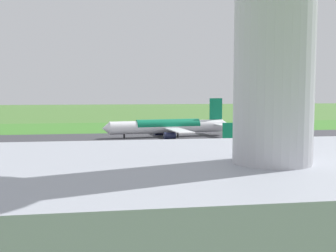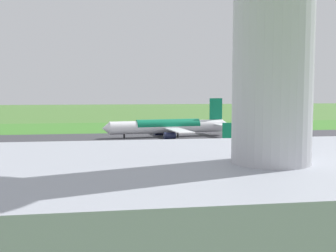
{
  "view_description": "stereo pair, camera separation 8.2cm",
  "coord_description": "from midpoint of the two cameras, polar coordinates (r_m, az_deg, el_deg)",
  "views": [
    {
      "loc": [
        36.58,
        163.77,
        19.01
      ],
      "look_at": [
        11.3,
        0.0,
        4.5
      ],
      "focal_mm": 43.3,
      "sensor_mm": 36.0,
      "label": 1
    },
    {
      "loc": [
        36.5,
        163.78,
        19.01
      ],
      "look_at": [
        11.3,
        0.0,
        4.5
      ],
      "focal_mm": 43.3,
      "sensor_mm": 36.0,
      "label": 2
    }
  ],
  "objects": [
    {
      "name": "runway_asphalt",
      "position": [
        168.87,
        3.78,
        -1.46
      ],
      "size": [
        600.0,
        34.63,
        0.06
      ],
      "primitive_type": "cube",
      "color": "#38383D",
      "rests_on": "ground"
    },
    {
      "name": "service_car_followme",
      "position": [
        153.04,
        21.29,
        -2.16
      ],
      "size": [
        2.38,
        4.41,
        1.62
      ],
      "color": "black",
      "rests_on": "ground"
    },
    {
      "name": "traffic_cone_orange",
      "position": [
        209.72,
        4.1,
        -0.13
      ],
      "size": [
        0.4,
        0.4,
        0.55
      ],
      "primitive_type": "cone",
      "color": "orange",
      "rests_on": "ground"
    },
    {
      "name": "airliner_parked_far",
      "position": [
        98.96,
        -19.27,
        -4.16
      ],
      "size": [
        46.8,
        38.33,
        13.65
      ],
      "color": "white",
      "rests_on": "ground"
    },
    {
      "name": "airliner_parked_mid",
      "position": [
        99.04,
        17.42,
        -4.39
      ],
      "size": [
        40.57,
        33.15,
        11.85
      ],
      "color": "white",
      "rests_on": "ground"
    },
    {
      "name": "airliner_main",
      "position": [
        166.46,
        0.11,
        -0.05
      ],
      "size": [
        54.11,
        44.41,
        15.88
      ],
      "color": "white",
      "rests_on": "ground"
    },
    {
      "name": "grass_verge_foreground",
      "position": [
        206.11,
        1.48,
        -0.28
      ],
      "size": [
        600.0,
        80.0,
        0.04
      ],
      "primitive_type": "cube",
      "color": "#3C782B",
      "rests_on": "ground"
    },
    {
      "name": "ground_plane",
      "position": [
        168.87,
        3.78,
        -1.47
      ],
      "size": [
        800.0,
        800.0,
        0.0
      ],
      "primitive_type": "plane",
      "color": "#477233"
    },
    {
      "name": "service_truck_baggage",
      "position": [
        125.73,
        6.2,
        -3.07
      ],
      "size": [
        5.51,
        5.85,
        2.65
      ],
      "color": "silver",
      "rests_on": "ground"
    },
    {
      "name": "apron_concrete",
      "position": [
        102.03,
        12.44,
        -5.84
      ],
      "size": [
        440.0,
        110.0,
        0.05
      ],
      "primitive_type": "cube",
      "color": "gray",
      "rests_on": "ground"
    },
    {
      "name": "no_stopping_sign",
      "position": [
        209.68,
        5.79,
        0.24
      ],
      "size": [
        0.6,
        0.1,
        2.89
      ],
      "color": "slate",
      "rests_on": "ground"
    }
  ]
}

